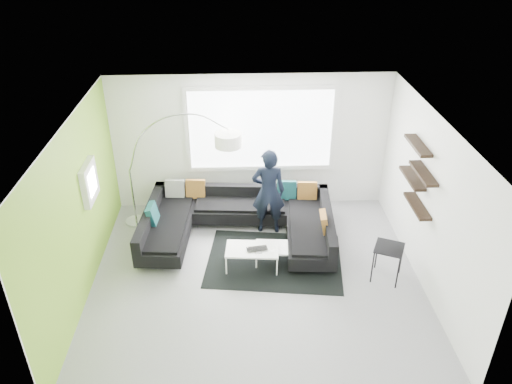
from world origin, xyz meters
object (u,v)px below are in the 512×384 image
person (268,192)px  arc_lamp (129,171)px  coffee_table (264,255)px  laptop (258,251)px  sectional_sofa (238,225)px  side_table (387,263)px

person → arc_lamp: bearing=-6.4°
coffee_table → laptop: bearing=-128.5°
coffee_table → person: (0.13, 1.07, 0.67)m
sectional_sofa → person: size_ratio=2.11×
laptop → side_table: bearing=-16.8°
coffee_table → laptop: (-0.13, -0.14, 0.21)m
sectional_sofa → laptop: bearing=-66.4°
sectional_sofa → coffee_table: size_ratio=3.10×
sectional_sofa → side_table: 2.76m
arc_lamp → laptop: size_ratio=5.99×
sectional_sofa → coffee_table: sectional_sofa is taller
arc_lamp → person: size_ratio=1.35×
arc_lamp → person: bearing=-0.6°
side_table → laptop: 2.18m
person → sectional_sofa: bearing=29.4°
sectional_sofa → side_table: bearing=-22.1°
person → coffee_table: bearing=85.1°
person → laptop: 1.32m
coffee_table → laptop: size_ratio=3.01×
arc_lamp → side_table: bearing=-15.3°
sectional_sofa → arc_lamp: size_ratio=1.56×
coffee_table → person: bearing=87.9°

